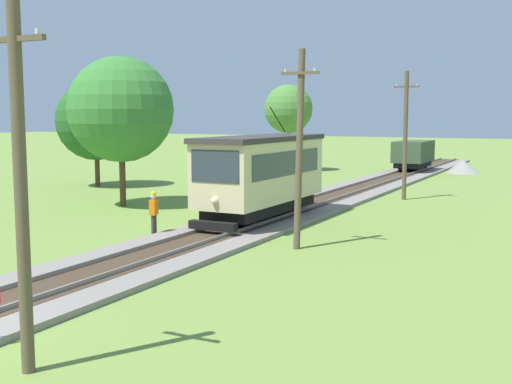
% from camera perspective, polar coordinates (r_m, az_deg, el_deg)
% --- Properties ---
extents(red_tram, '(2.60, 8.54, 4.79)m').
position_cam_1_polar(red_tram, '(28.17, 0.50, 1.68)').
color(red_tram, beige).
rests_on(red_tram, rail_right).
extents(freight_car, '(2.40, 5.20, 2.31)m').
position_cam_1_polar(freight_car, '(54.57, 13.74, 3.29)').
color(freight_car, '#384C33').
rests_on(freight_car, rail_right).
extents(utility_pole_foreground, '(1.40, 0.26, 6.84)m').
position_cam_1_polar(utility_pole_foreground, '(12.21, -20.10, 0.80)').
color(utility_pole_foreground, brown).
rests_on(utility_pole_foreground, ground).
extents(utility_pole_near_tram, '(1.40, 0.59, 7.01)m').
position_cam_1_polar(utility_pole_near_tram, '(22.68, 3.85, 3.98)').
color(utility_pole_near_tram, brown).
rests_on(utility_pole_near_tram, ground).
extents(utility_pole_mid, '(1.40, 0.30, 7.13)m').
position_cam_1_polar(utility_pole_mid, '(36.84, 13.07, 5.00)').
color(utility_pole_mid, brown).
rests_on(utility_pole_mid, ground).
extents(gravel_pile, '(2.82, 2.82, 1.09)m').
position_cam_1_polar(gravel_pile, '(55.40, 17.82, 2.16)').
color(gravel_pile, gray).
rests_on(gravel_pile, ground).
extents(track_worker, '(0.32, 0.43, 1.78)m').
position_cam_1_polar(track_worker, '(25.38, -9.04, -1.72)').
color(track_worker, '#38332D').
rests_on(track_worker, ground).
extents(tree_left_near, '(5.43, 5.43, 7.72)m').
position_cam_1_polar(tree_left_near, '(34.01, -11.87, 7.15)').
color(tree_left_near, '#4C3823').
rests_on(tree_left_near, ground).
extents(tree_right_near, '(5.24, 5.24, 6.99)m').
position_cam_1_polar(tree_right_near, '(44.07, -13.97, 6.14)').
color(tree_right_near, '#4C3823').
rests_on(tree_right_near, ground).
extents(tree_left_far, '(4.09, 4.09, 7.30)m').
position_cam_1_polar(tree_left_far, '(54.87, 2.88, 7.33)').
color(tree_left_far, '#4C3823').
rests_on(tree_left_far, ground).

